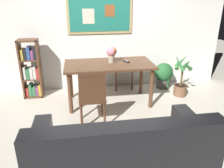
# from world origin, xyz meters

# --- Properties ---
(ground_plane) EXTENTS (12.00, 12.00, 0.00)m
(ground_plane) POSITION_xyz_m (0.00, 0.00, 0.00)
(ground_plane) COLOR beige
(wall_back_with_painting) EXTENTS (5.20, 0.14, 2.60)m
(wall_back_with_painting) POSITION_xyz_m (-0.00, 1.26, 1.31)
(wall_back_with_painting) COLOR silver
(wall_back_with_painting) RESTS_ON ground_plane
(dining_table) EXTENTS (1.56, 0.80, 0.75)m
(dining_table) POSITION_xyz_m (0.03, 0.41, 0.65)
(dining_table) COLOR brown
(dining_table) RESTS_ON ground_plane
(dining_chair_far_right) EXTENTS (0.40, 0.41, 0.91)m
(dining_chair_far_right) POSITION_xyz_m (0.42, 1.15, 0.54)
(dining_chair_far_right) COLOR brown
(dining_chair_far_right) RESTS_ON ground_plane
(dining_chair_far_left) EXTENTS (0.40, 0.41, 0.91)m
(dining_chair_far_left) POSITION_xyz_m (-0.34, 1.16, 0.54)
(dining_chair_far_left) COLOR brown
(dining_chair_far_left) RESTS_ON ground_plane
(dining_chair_near_left) EXTENTS (0.40, 0.41, 0.91)m
(dining_chair_near_left) POSITION_xyz_m (-0.33, -0.38, 0.54)
(dining_chair_near_left) COLOR brown
(dining_chair_near_left) RESTS_ON ground_plane
(leather_couch) EXTENTS (1.80, 0.84, 0.84)m
(leather_couch) POSITION_xyz_m (-0.11, -1.51, 0.31)
(leather_couch) COLOR black
(leather_couch) RESTS_ON ground_plane
(bookshelf) EXTENTS (0.36, 0.28, 1.13)m
(bookshelf) POSITION_xyz_m (-1.40, 0.91, 0.53)
(bookshelf) COLOR brown
(bookshelf) RESTS_ON ground_plane
(potted_ivy) EXTENTS (0.39, 0.39, 0.57)m
(potted_ivy) POSITION_xyz_m (1.29, 0.93, 0.30)
(potted_ivy) COLOR #4C4742
(potted_ivy) RESTS_ON ground_plane
(potted_palm) EXTENTS (0.37, 0.37, 0.84)m
(potted_palm) POSITION_xyz_m (1.48, 0.49, 0.32)
(potted_palm) COLOR brown
(potted_palm) RESTS_ON ground_plane
(flower_vase) EXTENTS (0.19, 0.19, 0.29)m
(flower_vase) POSITION_xyz_m (0.09, 0.46, 0.93)
(flower_vase) COLOR tan
(flower_vase) RESTS_ON dining_table
(tv_remote) EXTENTS (0.10, 0.16, 0.02)m
(tv_remote) POSITION_xyz_m (0.36, 0.46, 0.77)
(tv_remote) COLOR black
(tv_remote) RESTS_ON dining_table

